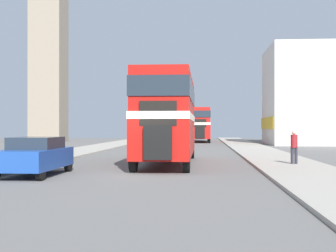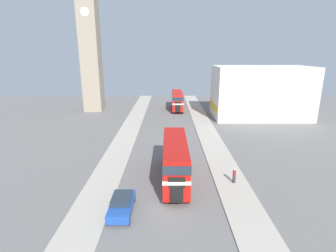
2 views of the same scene
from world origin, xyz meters
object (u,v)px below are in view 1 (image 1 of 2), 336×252
bus_distant (200,122)px  double_decker_bus (168,113)px  church_tower (49,2)px  car_parked_near (35,156)px  pedestrian_walking (294,145)px

bus_distant → double_decker_bus: bearing=-92.3°
church_tower → car_parked_near: bearing=-72.0°
car_parked_near → pedestrian_walking: 11.99m
car_parked_near → bus_distant: bearing=81.5°
double_decker_bus → car_parked_near: size_ratio=2.53×
church_tower → bus_distant: bearing=1.3°
car_parked_near → church_tower: bearing=108.0°
double_decker_bus → pedestrian_walking: double_decker_bus is taller
bus_distant → car_parked_near: 41.88m
bus_distant → church_tower: 24.85m
double_decker_bus → pedestrian_walking: 6.40m
church_tower → double_decker_bus: bearing=-62.7°
double_decker_bus → church_tower: bearing=117.3°
bus_distant → car_parked_near: (-6.15, -41.39, -1.73)m
car_parked_near → double_decker_bus: bearing=51.7°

